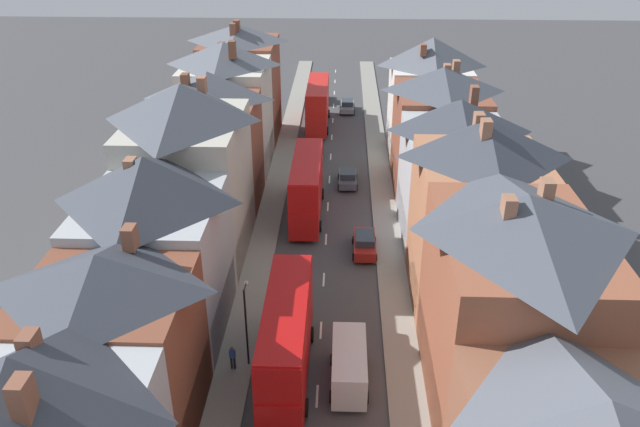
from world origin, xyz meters
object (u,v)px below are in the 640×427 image
at_px(car_mid_white, 347,106).
at_px(delivery_van, 349,365).
at_px(street_lamp, 246,321).
at_px(car_mid_black, 321,95).
at_px(double_decker_bus_mid_street, 287,338).
at_px(double_decker_bus_lead, 307,186).
at_px(car_parked_right_a, 314,152).
at_px(car_parked_left_b, 348,178).
at_px(car_parked_left_a, 365,243).
at_px(double_decker_bus_far_approaching, 318,104).
at_px(pedestrian_mid_left, 232,356).

height_order(car_mid_white, delivery_van, delivery_van).
distance_m(delivery_van, street_lamp, 6.50).
xyz_separation_m(car_mid_black, delivery_van, (3.60, -54.79, 0.49)).
bearing_deg(double_decker_bus_mid_street, double_decker_bus_lead, 90.00).
bearing_deg(delivery_van, car_parked_right_a, 96.04).
bearing_deg(double_decker_bus_mid_street, car_parked_left_b, 82.43).
relative_size(double_decker_bus_lead, car_parked_right_a, 2.53).
bearing_deg(car_parked_left_a, car_mid_white, 92.10).
distance_m(car_parked_right_a, delivery_van, 34.22).
xyz_separation_m(double_decker_bus_far_approaching, car_mid_white, (3.61, 5.78, -2.02)).
height_order(car_mid_black, car_parked_left_b, car_mid_black).
bearing_deg(delivery_van, street_lamp, 166.92).
relative_size(double_decker_bus_mid_street, double_decker_bus_far_approaching, 1.00).
relative_size(double_decker_bus_lead, pedestrian_mid_left, 6.71).
distance_m(car_parked_right_a, pedestrian_mid_left, 33.36).
bearing_deg(car_parked_left_a, car_mid_black, 97.00).
relative_size(car_mid_white, delivery_van, 0.78).
distance_m(car_mid_black, car_mid_white, 5.70).
bearing_deg(car_parked_right_a, double_decker_bus_far_approaching, 90.05).
bearing_deg(car_parked_left_b, pedestrian_mid_left, -104.48).
bearing_deg(double_decker_bus_far_approaching, car_parked_left_b, -78.03).
relative_size(car_mid_black, pedestrian_mid_left, 2.67).
distance_m(car_mid_white, delivery_van, 50.38).
bearing_deg(double_decker_bus_mid_street, car_mid_black, 89.99).
relative_size(car_mid_black, car_mid_white, 1.06).
xyz_separation_m(car_mid_black, pedestrian_mid_left, (-3.31, -53.96, 0.18)).
relative_size(car_parked_left_b, pedestrian_mid_left, 2.49).
bearing_deg(car_parked_left_b, street_lamp, -103.02).
bearing_deg(car_mid_white, street_lamp, -97.04).
bearing_deg(car_mid_white, double_decker_bus_far_approaching, -122.00).
xyz_separation_m(car_parked_left_a, car_parked_right_a, (-4.90, 19.16, -0.01)).
relative_size(car_mid_black, street_lamp, 0.78).
distance_m(double_decker_bus_lead, car_mid_white, 29.53).
bearing_deg(car_parked_left_b, double_decker_bus_mid_street, -97.57).
bearing_deg(double_decker_bus_far_approaching, pedestrian_mid_left, -94.31).
distance_m(double_decker_bus_lead, double_decker_bus_mid_street, 20.74).
relative_size(car_parked_left_b, delivery_van, 0.77).
bearing_deg(double_decker_bus_mid_street, car_mid_white, 85.87).
xyz_separation_m(double_decker_bus_mid_street, car_parked_left_b, (3.61, 27.17, -2.02)).
distance_m(car_parked_right_a, car_parked_left_b, 7.38).
bearing_deg(double_decker_bus_lead, double_decker_bus_far_approaching, 90.00).
bearing_deg(double_decker_bus_lead, delivery_van, -80.31).
xyz_separation_m(car_mid_white, pedestrian_mid_left, (-6.91, -49.55, 0.24)).
bearing_deg(street_lamp, car_parked_left_a, 61.36).
relative_size(double_decker_bus_far_approaching, pedestrian_mid_left, 6.71).
distance_m(car_parked_left_a, pedestrian_mid_left, 16.27).
distance_m(double_decker_bus_lead, double_decker_bus_far_approaching, 23.46).
relative_size(car_parked_right_a, car_mid_black, 0.99).
distance_m(double_decker_bus_lead, car_parked_left_a, 8.20).
bearing_deg(double_decker_bus_mid_street, car_parked_right_a, 89.98).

